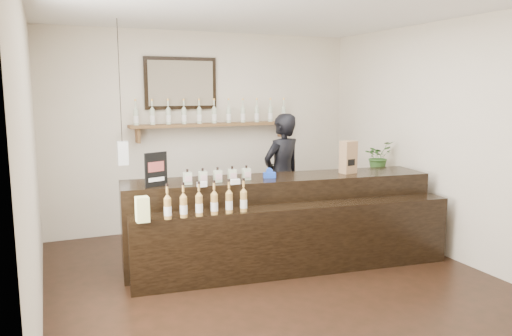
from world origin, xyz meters
name	(u,v)px	position (x,y,z in m)	size (l,w,h in m)	color
ground	(279,285)	(0.00, 0.00, 0.00)	(5.00, 5.00, 0.00)	black
room_shell	(280,120)	(0.00, 0.00, 1.70)	(5.00, 5.00, 5.00)	beige
back_wall_decor	(197,107)	(-0.15, 2.37, 1.76)	(2.66, 0.96, 1.69)	brown
counter	(283,224)	(0.33, 0.57, 0.47)	(3.62, 1.32, 1.17)	black
promo_sign	(156,170)	(-1.10, 0.67, 1.18)	(0.25, 0.10, 0.36)	black
paper_bag	(348,157)	(1.20, 0.60, 1.19)	(0.20, 0.16, 0.39)	brown
tape_dispenser	(269,174)	(0.19, 0.67, 1.04)	(0.15, 0.08, 0.12)	blue
side_cabinet	(376,204)	(2.00, 1.08, 0.45)	(0.47, 0.63, 0.89)	brown
potted_plant	(378,156)	(2.00, 1.08, 1.10)	(0.38, 0.33, 0.42)	#325C25
shopkeeper	(282,168)	(0.78, 1.55, 0.95)	(0.69, 0.46, 1.90)	black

